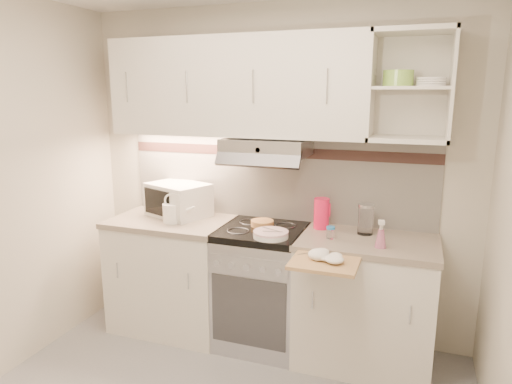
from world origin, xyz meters
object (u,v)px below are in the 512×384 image
Objects in this scene: spray_bottle at (381,236)px; microwave at (178,200)px; watering_can at (173,212)px; electric_range at (262,286)px; cutting_board at (325,262)px; plate_stack at (271,234)px; pink_pitcher at (322,213)px; glass_jar at (366,219)px.

microwave is at bearing 161.42° from spray_bottle.
watering_can reaches higher than spray_bottle.
electric_range is 0.81m from cutting_board.
watering_can is 1.53m from spray_bottle.
cutting_board is (0.42, -0.25, -0.05)m from plate_stack.
watering_can is 1.28m from cutting_board.
pink_pitcher reaches higher than cutting_board.
microwave is 2.29× the size of plate_stack.
spray_bottle is (0.84, -0.14, 0.52)m from electric_range.
plate_stack is 0.67m from glass_jar.
spray_bottle is 0.48× the size of cutting_board.
electric_range is 0.52m from plate_stack.
pink_pitcher is 0.52m from spray_bottle.
cutting_board is at bearing -31.05° from plate_stack.
pink_pitcher is at bearing 104.11° from cutting_board.
cutting_board is (0.55, -0.43, 0.42)m from electric_range.
spray_bottle is at bearing 45.08° from cutting_board.
glass_jar is (1.46, 0.00, -0.02)m from microwave.
microwave is 1.41m from cutting_board.
watering_can is 1.41m from glass_jar.
glass_jar is at bearing 26.42° from plate_stack.
microwave reaches higher than plate_stack.
microwave is 1.60m from spray_bottle.
plate_stack is (0.81, -0.10, -0.06)m from watering_can.
electric_range is 1.63× the size of microwave.
pink_pitcher is at bearing 49.44° from plate_stack.
microwave is at bearing 101.68° from watering_can.
watering_can is at bearing 164.10° from cutting_board.
microwave is 2.49× the size of pink_pitcher.
plate_stack is 0.60× the size of cutting_board.
watering_can is 1.24× the size of glass_jar.
glass_jar reaches higher than cutting_board.
electric_range is 2.27× the size of cutting_board.
watering_can reaches higher than glass_jar.
plate_stack is 0.72m from spray_bottle.
pink_pitcher is at bearing 137.39° from spray_bottle.
microwave is 1.14m from pink_pitcher.
glass_jar is (0.31, -0.03, -0.00)m from pink_pitcher.
pink_pitcher is 1.15× the size of spray_bottle.
cutting_board is at bearing -107.29° from glass_jar.
electric_range is 0.70m from pink_pitcher.
plate_stack reaches higher than cutting_board.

